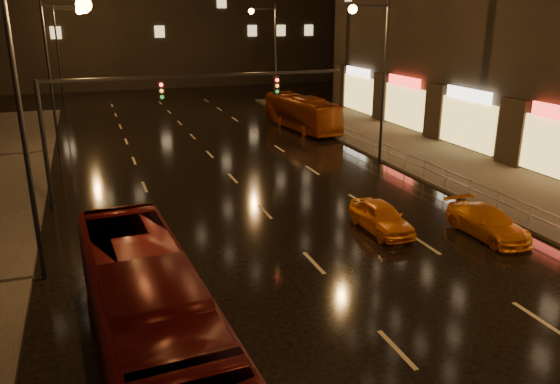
% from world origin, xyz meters
% --- Properties ---
extents(ground, '(140.00, 140.00, 0.00)m').
position_xyz_m(ground, '(0.00, 20.00, 0.00)').
color(ground, black).
rests_on(ground, ground).
extents(sidewalk_right, '(7.00, 70.00, 0.15)m').
position_xyz_m(sidewalk_right, '(13.50, 15.00, 0.07)').
color(sidewalk_right, '#38332D').
rests_on(sidewalk_right, ground).
extents(traffic_signal, '(15.31, 0.32, 6.20)m').
position_xyz_m(traffic_signal, '(-5.06, 20.00, 4.74)').
color(traffic_signal, black).
rests_on(traffic_signal, ground).
extents(railing_right, '(0.05, 56.00, 1.00)m').
position_xyz_m(railing_right, '(10.20, 18.00, 0.90)').
color(railing_right, '#99999E').
rests_on(railing_right, sidewalk_right).
extents(bus_red, '(3.26, 11.23, 3.09)m').
position_xyz_m(bus_red, '(-6.61, 5.54, 1.55)').
color(bus_red, '#4F0B0B').
rests_on(bus_red, ground).
extents(bus_curb, '(3.15, 9.91, 2.71)m').
position_xyz_m(bus_curb, '(9.00, 33.83, 1.36)').
color(bus_curb, '#89350D').
rests_on(bus_curb, ground).
extents(taxi_near, '(1.55, 3.81, 1.30)m').
position_xyz_m(taxi_near, '(4.00, 12.00, 0.65)').
color(taxi_near, orange).
rests_on(taxi_near, ground).
extents(taxi_far, '(1.78, 4.23, 1.22)m').
position_xyz_m(taxi_far, '(8.00, 10.00, 0.61)').
color(taxi_far, orange).
rests_on(taxi_far, ground).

